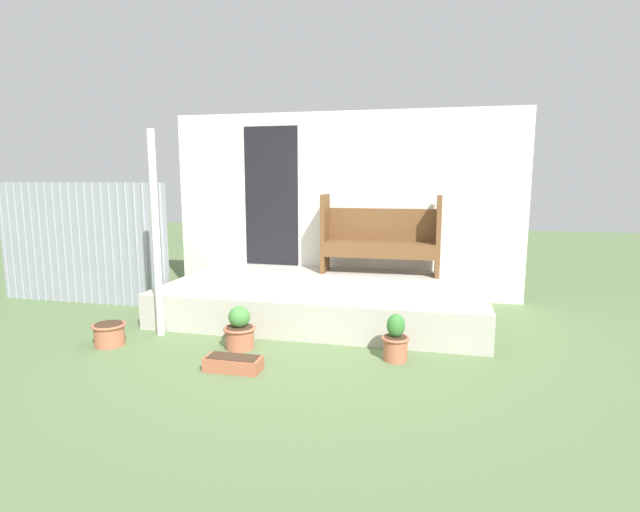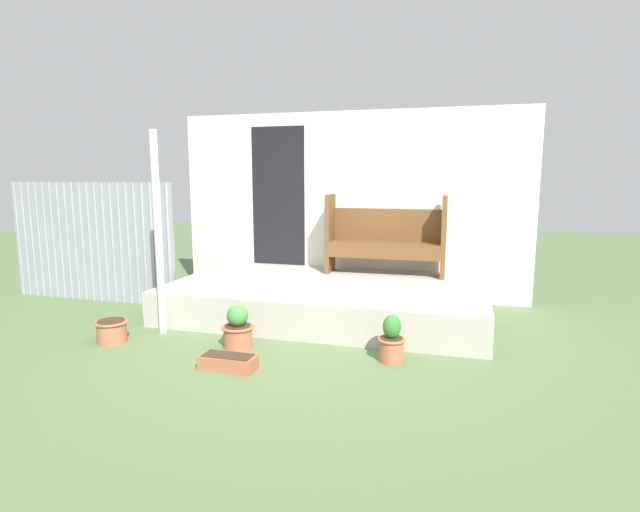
% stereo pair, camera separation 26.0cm
% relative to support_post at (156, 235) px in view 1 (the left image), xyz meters
% --- Properties ---
extents(ground_plane, '(24.00, 24.00, 0.00)m').
position_rel_support_post_xyz_m(ground_plane, '(1.65, 0.11, -1.10)').
color(ground_plane, '#5B7547').
extents(porch_slab, '(3.79, 2.16, 0.41)m').
position_rel_support_post_xyz_m(porch_slab, '(1.57, 1.19, -0.89)').
color(porch_slab, '#B7B2A5').
rests_on(porch_slab, ground_plane).
extents(house_wall, '(4.99, 0.08, 2.60)m').
position_rel_support_post_xyz_m(house_wall, '(1.53, 2.29, 0.21)').
color(house_wall, white).
rests_on(house_wall, ground_plane).
extents(fence_corrugated, '(2.57, 0.05, 1.63)m').
position_rel_support_post_xyz_m(fence_corrugated, '(-1.75, 1.02, -0.28)').
color(fence_corrugated, gray).
rests_on(fence_corrugated, ground_plane).
extents(support_post, '(0.08, 0.08, 2.19)m').
position_rel_support_post_xyz_m(support_post, '(0.00, 0.00, 0.00)').
color(support_post, white).
rests_on(support_post, ground_plane).
extents(bench, '(1.58, 0.43, 1.06)m').
position_rel_support_post_xyz_m(bench, '(2.16, 1.97, -0.17)').
color(bench, brown).
rests_on(bench, porch_slab).
extents(flower_pot_left, '(0.34, 0.34, 0.23)m').
position_rel_support_post_xyz_m(flower_pot_left, '(-0.32, -0.43, -0.97)').
color(flower_pot_left, '#B76647').
rests_on(flower_pot_left, ground_plane).
extents(flower_pot_middle, '(0.33, 0.33, 0.44)m').
position_rel_support_post_xyz_m(flower_pot_middle, '(1.01, -0.21, -0.91)').
color(flower_pot_middle, '#B76647').
rests_on(flower_pot_middle, ground_plane).
extents(flower_pot_right, '(0.26, 0.26, 0.45)m').
position_rel_support_post_xyz_m(flower_pot_right, '(2.55, -0.18, -0.90)').
color(flower_pot_right, '#B76647').
rests_on(flower_pot_right, ground_plane).
extents(planter_box_rect, '(0.51, 0.21, 0.13)m').
position_rel_support_post_xyz_m(planter_box_rect, '(1.17, -0.77, -1.03)').
color(planter_box_rect, '#B26042').
rests_on(planter_box_rect, ground_plane).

